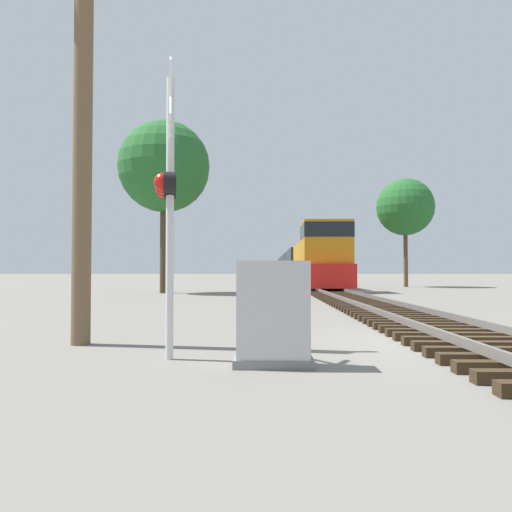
% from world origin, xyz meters
% --- Properties ---
extents(ground_plane, '(400.00, 400.00, 0.00)m').
position_xyz_m(ground_plane, '(0.00, 0.00, 0.00)').
color(ground_plane, slate).
extents(rail_track_bed, '(2.60, 160.00, 0.31)m').
position_xyz_m(rail_track_bed, '(0.00, -0.00, 0.14)').
color(rail_track_bed, '#382819').
rests_on(rail_track_bed, ground).
extents(freight_train, '(2.96, 67.73, 4.35)m').
position_xyz_m(freight_train, '(0.00, 51.98, 1.86)').
color(freight_train, '#B77A14').
rests_on(freight_train, ground).
extents(crossing_signal_near, '(0.47, 1.02, 4.42)m').
position_xyz_m(crossing_signal_near, '(-5.20, -1.76, 2.51)').
color(crossing_signal_near, silver).
rests_on(crossing_signal_near, ground).
extents(relay_cabinet, '(1.10, 0.52, 1.46)m').
position_xyz_m(relay_cabinet, '(-3.62, -2.31, 0.72)').
color(relay_cabinet, slate).
rests_on(relay_cabinet, ground).
extents(utility_pole, '(1.80, 0.34, 7.35)m').
position_xyz_m(utility_pole, '(-7.05, -0.31, 3.77)').
color(utility_pole, brown).
rests_on(utility_pole, ground).
extents(tree_far_right, '(5.43, 5.43, 10.25)m').
position_xyz_m(tree_far_right, '(-9.77, 20.20, 7.50)').
color(tree_far_right, '#473521').
rests_on(tree_far_right, ground).
extents(tree_mid_background, '(4.67, 4.67, 8.89)m').
position_xyz_m(tree_mid_background, '(7.75, 31.73, 6.53)').
color(tree_mid_background, brown).
rests_on(tree_mid_background, ground).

